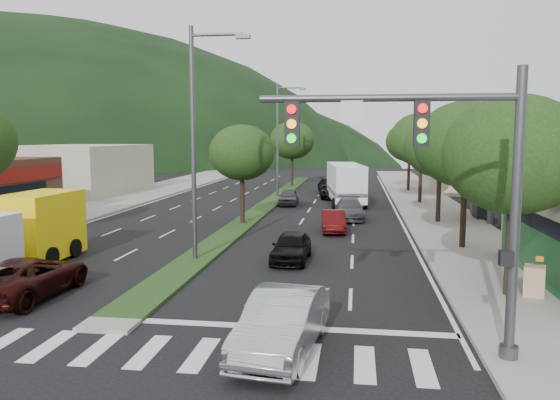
# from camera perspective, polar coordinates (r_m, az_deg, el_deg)

# --- Properties ---
(ground) EXTENTS (160.00, 160.00, 0.00)m
(ground) POSITION_cam_1_polar(r_m,az_deg,el_deg) (17.08, -16.80, -12.09)
(ground) COLOR black
(ground) RESTS_ON ground
(sidewalk_right) EXTENTS (5.00, 90.00, 0.15)m
(sidewalk_right) POSITION_cam_1_polar(r_m,az_deg,el_deg) (40.39, 15.86, -1.19)
(sidewalk_right) COLOR gray
(sidewalk_right) RESTS_ON ground
(sidewalk_left) EXTENTS (6.00, 90.00, 0.15)m
(sidewalk_left) POSITION_cam_1_polar(r_m,az_deg,el_deg) (44.69, -18.55, -0.55)
(sidewalk_left) COLOR gray
(sidewalk_left) RESTS_ON ground
(median) EXTENTS (1.60, 56.00, 0.12)m
(median) POSITION_cam_1_polar(r_m,az_deg,el_deg) (43.53, -1.22, -0.41)
(median) COLOR #193112
(median) RESTS_ON ground
(crosswalk) EXTENTS (19.00, 2.20, 0.01)m
(crosswalk) POSITION_cam_1_polar(r_m,az_deg,el_deg) (15.40, -20.01, -14.29)
(crosswalk) COLOR silver
(crosswalk) RESTS_ON ground
(traffic_signal) EXTENTS (6.12, 0.40, 7.00)m
(traffic_signal) POSITION_cam_1_polar(r_m,az_deg,el_deg) (13.29, 17.09, 3.09)
(traffic_signal) COLOR #47494C
(traffic_signal) RESTS_ON ground
(gas_canopy) EXTENTS (12.20, 8.20, 5.25)m
(gas_canopy) POSITION_cam_1_polar(r_m,az_deg,el_deg) (38.59, 26.33, 4.83)
(gas_canopy) COLOR silver
(gas_canopy) RESTS_ON ground
(bldg_left_far) EXTENTS (9.00, 14.00, 4.60)m
(bldg_left_far) POSITION_cam_1_polar(r_m,az_deg,el_deg) (55.21, -20.05, 3.02)
(bldg_left_far) COLOR beige
(bldg_left_far) RESTS_ON ground
(bldg_right_far) EXTENTS (10.00, 16.00, 5.20)m
(bldg_right_far) POSITION_cam_1_polar(r_m,az_deg,el_deg) (60.04, 20.12, 3.56)
(bldg_right_far) COLOR beige
(bldg_right_far) RESTS_ON ground
(hill_far) EXTENTS (176.00, 132.00, 82.00)m
(hill_far) POSITION_cam_1_polar(r_m,az_deg,el_deg) (152.06, -26.93, 3.89)
(hill_far) COLOR black
(hill_far) RESTS_ON ground
(tree_r_a) EXTENTS (4.60, 4.60, 6.63)m
(tree_r_a) POSITION_cam_1_polar(r_m,az_deg,el_deg) (19.33, 23.27, 4.38)
(tree_r_a) COLOR black
(tree_r_a) RESTS_ON sidewalk_right
(tree_r_b) EXTENTS (4.80, 4.80, 6.94)m
(tree_r_b) POSITION_cam_1_polar(r_m,az_deg,el_deg) (27.12, 18.86, 5.52)
(tree_r_b) COLOR black
(tree_r_b) RESTS_ON sidewalk_right
(tree_r_c) EXTENTS (4.40, 4.40, 6.48)m
(tree_r_c) POSITION_cam_1_polar(r_m,az_deg,el_deg) (35.02, 16.40, 5.30)
(tree_r_c) COLOR black
(tree_r_c) RESTS_ON sidewalk_right
(tree_r_d) EXTENTS (5.00, 5.00, 7.17)m
(tree_r_d) POSITION_cam_1_polar(r_m,az_deg,el_deg) (44.93, 14.57, 6.15)
(tree_r_d) COLOR black
(tree_r_d) RESTS_ON sidewalk_right
(tree_r_e) EXTENTS (4.60, 4.60, 6.71)m
(tree_r_e) POSITION_cam_1_polar(r_m,az_deg,el_deg) (54.88, 13.38, 5.93)
(tree_r_e) COLOR black
(tree_r_e) RESTS_ON sidewalk_right
(tree_med_near) EXTENTS (4.00, 4.00, 6.02)m
(tree_med_near) POSITION_cam_1_polar(r_m,az_deg,el_deg) (33.39, -3.99, 4.95)
(tree_med_near) COLOR black
(tree_med_near) RESTS_ON median
(tree_med_far) EXTENTS (4.80, 4.80, 6.94)m
(tree_med_far) POSITION_cam_1_polar(r_m,az_deg,el_deg) (59.05, 1.28, 6.26)
(tree_med_far) COLOR black
(tree_med_far) RESTS_ON median
(streetlight_near) EXTENTS (2.60, 0.25, 10.00)m
(streetlight_near) POSITION_cam_1_polar(r_m,az_deg,el_deg) (23.62, -8.60, 7.01)
(streetlight_near) COLOR #47494C
(streetlight_near) RESTS_ON ground
(streetlight_mid) EXTENTS (2.60, 0.25, 10.00)m
(streetlight_mid) POSITION_cam_1_polar(r_m,az_deg,el_deg) (48.12, -0.03, 6.86)
(streetlight_mid) COLOR #47494C
(streetlight_mid) RESTS_ON ground
(sedan_silver) EXTENTS (2.16, 4.77, 1.52)m
(sedan_silver) POSITION_cam_1_polar(r_m,az_deg,el_deg) (14.04, 0.25, -12.67)
(sedan_silver) COLOR #B5B8BD
(sedan_silver) RESTS_ON ground
(suv_maroon) EXTENTS (2.40, 4.97, 1.36)m
(suv_maroon) POSITION_cam_1_polar(r_m,az_deg,el_deg) (20.47, -24.78, -7.31)
(suv_maroon) COLOR black
(suv_maroon) RESTS_ON ground
(car_queue_a) EXTENTS (1.60, 3.81, 1.29)m
(car_queue_a) POSITION_cam_1_polar(r_m,az_deg,el_deg) (23.78, 1.18, -4.90)
(car_queue_a) COLOR black
(car_queue_a) RESTS_ON ground
(car_queue_b) EXTENTS (2.09, 4.70, 1.34)m
(car_queue_b) POSITION_cam_1_polar(r_m,az_deg,el_deg) (36.13, 7.26, -0.94)
(car_queue_b) COLOR #47474C
(car_queue_b) RESTS_ON ground
(car_queue_c) EXTENTS (1.61, 3.78, 1.21)m
(car_queue_c) POSITION_cam_1_polar(r_m,az_deg,el_deg) (31.22, 5.59, -2.23)
(car_queue_c) COLOR #500D0D
(car_queue_c) RESTS_ON ground
(car_queue_d) EXTENTS (2.46, 4.51, 1.20)m
(car_queue_d) POSITION_cam_1_polar(r_m,az_deg,el_deg) (48.05, 5.39, 0.88)
(car_queue_d) COLOR black
(car_queue_d) RESTS_ON ground
(car_queue_e) EXTENTS (1.58, 3.69, 1.24)m
(car_queue_e) POSITION_cam_1_polar(r_m,az_deg,el_deg) (43.36, 0.89, 0.31)
(car_queue_e) COLOR #4F4E54
(car_queue_e) RESTS_ON ground
(car_queue_f) EXTENTS (2.57, 5.13, 1.43)m
(car_queue_f) POSITION_cam_1_polar(r_m,az_deg,el_deg) (53.03, 5.12, 1.55)
(car_queue_f) COLOR black
(car_queue_f) RESTS_ON ground
(box_truck) EXTENTS (2.51, 6.11, 2.98)m
(box_truck) POSITION_cam_1_polar(r_m,az_deg,el_deg) (25.39, -24.58, -3.01)
(box_truck) COLOR silver
(box_truck) RESTS_ON ground
(motorhome) EXTENTS (3.58, 8.59, 3.20)m
(motorhome) POSITION_cam_1_polar(r_m,az_deg,el_deg) (44.20, 6.86, 1.80)
(motorhome) COLOR white
(motorhome) RESTS_ON ground
(a_frame_sign) EXTENTS (0.83, 0.89, 1.43)m
(a_frame_sign) POSITION_cam_1_polar(r_m,az_deg,el_deg) (19.84, 25.05, -7.45)
(a_frame_sign) COLOR tan
(a_frame_sign) RESTS_ON sidewalk_right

